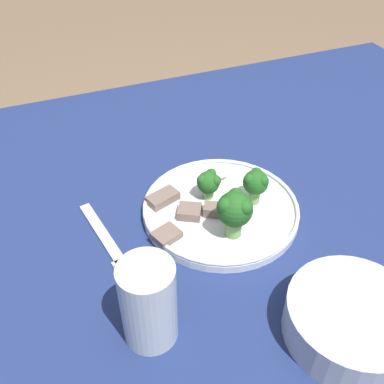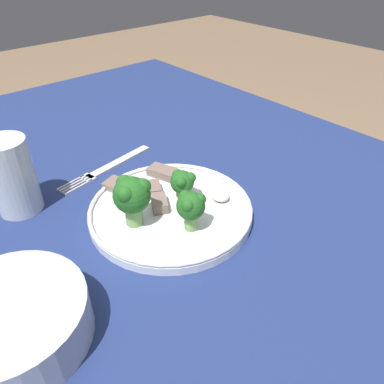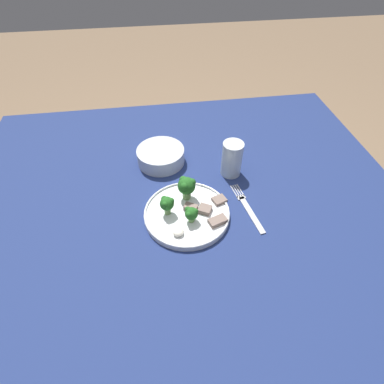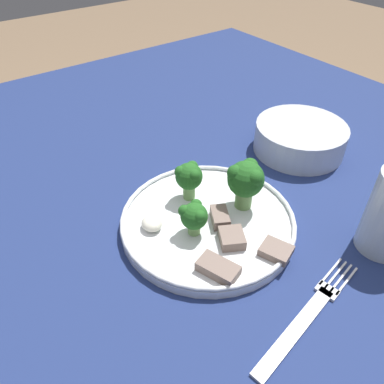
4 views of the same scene
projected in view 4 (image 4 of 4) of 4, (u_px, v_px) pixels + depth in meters
table at (244, 243)px, 0.59m from camera, size 1.28×1.05×0.72m
dinner_plate at (210, 223)px, 0.49m from camera, size 0.23×0.23×0.02m
fork at (308, 315)px, 0.40m from camera, size 0.05×0.19×0.00m
cream_bowl at (300, 139)px, 0.63m from camera, size 0.15×0.15×0.05m
broccoli_floret_near_rim_left at (246, 180)px, 0.49m from camera, size 0.05×0.05×0.07m
broccoli_floret_center_left at (194, 216)px, 0.46m from camera, size 0.04×0.03×0.05m
broccoli_floret_back_left at (189, 177)px, 0.51m from camera, size 0.04×0.04×0.06m
meat_slice_front_slice at (276, 251)px, 0.45m from camera, size 0.04×0.04×0.01m
meat_slice_middle_slice at (232, 238)px, 0.46m from camera, size 0.04×0.04×0.01m
meat_slice_rear_slice at (218, 268)px, 0.42m from camera, size 0.05×0.04×0.01m
meat_slice_edge_slice at (220, 217)px, 0.49m from camera, size 0.04×0.04×0.02m
sauce_dollop at (152, 223)px, 0.48m from camera, size 0.03×0.03×0.02m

